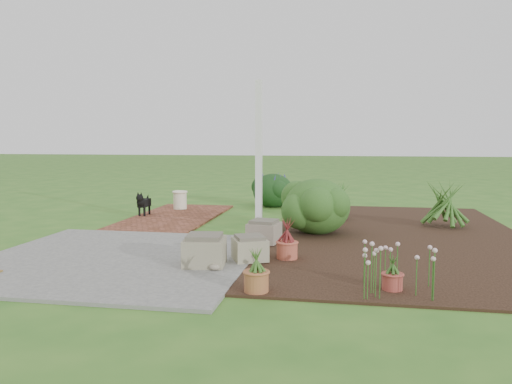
% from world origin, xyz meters
% --- Properties ---
extents(ground, '(80.00, 80.00, 0.00)m').
position_xyz_m(ground, '(0.00, 0.00, 0.00)').
color(ground, '#326820').
rests_on(ground, ground).
extents(concrete_patio, '(3.50, 3.50, 0.04)m').
position_xyz_m(concrete_patio, '(-1.25, -1.75, 0.02)').
color(concrete_patio, '#5C5C5A').
rests_on(concrete_patio, ground).
extents(brick_path, '(1.60, 3.50, 0.04)m').
position_xyz_m(brick_path, '(-1.70, 1.75, 0.02)').
color(brick_path, brown).
rests_on(brick_path, ground).
extents(garden_bed, '(4.00, 7.00, 0.03)m').
position_xyz_m(garden_bed, '(2.50, 0.50, 0.01)').
color(garden_bed, black).
rests_on(garden_bed, ground).
extents(veranda_post, '(0.10, 0.10, 2.50)m').
position_xyz_m(veranda_post, '(0.30, 0.10, 1.25)').
color(veranda_post, white).
rests_on(veranda_post, ground).
extents(stone_trough_near, '(0.54, 0.54, 0.27)m').
position_xyz_m(stone_trough_near, '(0.48, -1.58, 0.18)').
color(stone_trough_near, gray).
rests_on(stone_trough_near, concrete_patio).
extents(stone_trough_mid, '(0.55, 0.55, 0.33)m').
position_xyz_m(stone_trough_mid, '(-0.02, -1.93, 0.20)').
color(stone_trough_mid, gray).
rests_on(stone_trough_mid, concrete_patio).
extents(stone_trough_far, '(0.50, 0.50, 0.29)m').
position_xyz_m(stone_trough_far, '(0.48, -0.46, 0.19)').
color(stone_trough_far, '#796B5B').
rests_on(stone_trough_far, concrete_patio).
extents(black_dog, '(0.16, 0.52, 0.45)m').
position_xyz_m(black_dog, '(-2.35, 1.69, 0.31)').
color(black_dog, black).
rests_on(black_dog, brick_path).
extents(cream_ceramic_urn, '(0.33, 0.33, 0.39)m').
position_xyz_m(cream_ceramic_urn, '(-1.93, 2.72, 0.23)').
color(cream_ceramic_urn, beige).
rests_on(cream_ceramic_urn, brick_path).
extents(evergreen_shrub, '(1.10, 1.10, 0.93)m').
position_xyz_m(evergreen_shrub, '(1.20, 0.50, 0.49)').
color(evergreen_shrub, '#133611').
rests_on(evergreen_shrub, garden_bed).
extents(agapanthus_clump_back, '(1.37, 1.37, 0.97)m').
position_xyz_m(agapanthus_clump_back, '(3.38, 1.48, 0.52)').
color(agapanthus_clump_back, '#134214').
rests_on(agapanthus_clump_back, garden_bed).
extents(agapanthus_clump_front, '(1.12, 1.12, 0.85)m').
position_xyz_m(agapanthus_clump_front, '(1.43, 1.96, 0.46)').
color(agapanthus_clump_front, '#143B0E').
rests_on(agapanthus_clump_front, garden_bed).
extents(pink_flower_patch, '(0.98, 0.98, 0.55)m').
position_xyz_m(pink_flower_patch, '(2.23, -2.56, 0.31)').
color(pink_flower_patch, '#113D0F').
rests_on(pink_flower_patch, garden_bed).
extents(terracotta_pot_bronze, '(0.29, 0.29, 0.22)m').
position_xyz_m(terracotta_pot_bronze, '(0.93, -1.38, 0.14)').
color(terracotta_pot_bronze, '#AC4F3A').
rests_on(terracotta_pot_bronze, garden_bed).
extents(terracotta_pot_small_left, '(0.24, 0.24, 0.17)m').
position_xyz_m(terracotta_pot_small_left, '(2.16, -2.53, 0.12)').
color(terracotta_pot_small_left, '#A04036').
rests_on(terracotta_pot_small_left, garden_bed).
extents(terracotta_pot_small_right, '(0.28, 0.28, 0.21)m').
position_xyz_m(terracotta_pot_small_right, '(0.79, -2.84, 0.14)').
color(terracotta_pot_small_right, '#9E5B35').
rests_on(terracotta_pot_small_right, garden_bed).
extents(purple_flowering_bush, '(1.23, 1.23, 0.80)m').
position_xyz_m(purple_flowering_bush, '(-0.01, 3.76, 0.40)').
color(purple_flowering_bush, black).
rests_on(purple_flowering_bush, ground).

